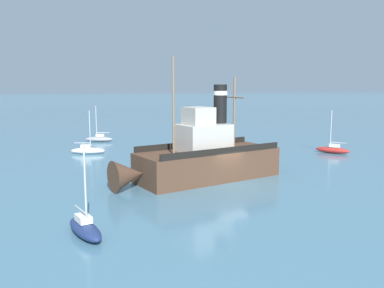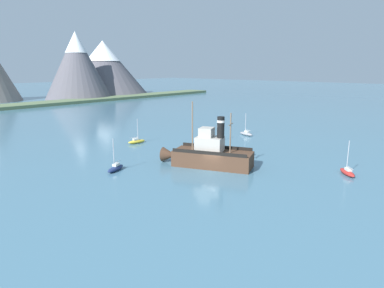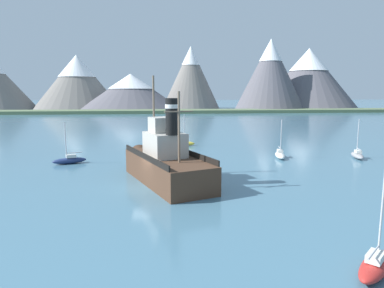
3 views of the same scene
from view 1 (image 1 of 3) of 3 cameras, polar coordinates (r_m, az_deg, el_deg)
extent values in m
plane|color=#477289|center=(32.72, 5.45, -5.48)|extent=(600.00, 600.00, 0.00)
cube|color=#4C3323|center=(33.85, 2.27, -2.89)|extent=(8.44, 12.78, 2.40)
cone|color=#4C3323|center=(30.37, -8.94, -4.32)|extent=(3.06, 3.09, 2.35)
cube|color=#B2ADA3|center=(33.19, 1.59, 0.91)|extent=(4.24, 4.81, 2.20)
cube|color=#B2ADA3|center=(32.73, 0.88, 3.97)|extent=(2.77, 2.66, 1.40)
cylinder|color=black|center=(33.94, 3.98, 5.64)|extent=(1.10, 1.10, 3.20)
cylinder|color=silver|center=(33.91, 4.00, 7.15)|extent=(1.16, 1.16, 0.35)
cylinder|color=#75604C|center=(31.45, -2.62, 5.33)|extent=(0.20, 0.20, 7.50)
cylinder|color=#75604C|center=(34.91, 5.94, 4.37)|extent=(0.20, 0.20, 6.00)
cylinder|color=#75604C|center=(34.84, 5.98, 6.54)|extent=(2.47, 1.05, 0.12)
cube|color=black|center=(31.89, 4.52, -0.97)|extent=(4.23, 10.67, 0.50)
cube|color=black|center=(35.36, 0.27, -0.01)|extent=(4.23, 10.67, 0.50)
ellipsoid|color=navy|center=(22.33, -14.78, -11.49)|extent=(3.94, 2.43, 0.70)
cube|color=silver|center=(22.34, -15.00, -10.06)|extent=(1.26, 1.00, 0.36)
cylinder|color=#B7B7BC|center=(21.35, -14.77, -5.55)|extent=(0.10, 0.10, 4.20)
cylinder|color=#B7B7BC|center=(22.59, -15.36, -8.88)|extent=(1.70, 0.74, 0.08)
ellipsoid|color=#B22823|center=(49.05, 19.13, -0.81)|extent=(3.52, 3.40, 0.70)
cube|color=silver|center=(48.92, 19.38, -0.22)|extent=(1.24, 1.22, 0.36)
cylinder|color=#B7B7BC|center=(48.82, 18.93, 2.06)|extent=(0.10, 0.10, 4.20)
cylinder|color=#B7B7BC|center=(48.77, 19.85, 0.17)|extent=(1.37, 1.29, 0.08)
ellipsoid|color=gray|center=(56.91, -12.93, 0.67)|extent=(2.06, 3.96, 0.70)
cube|color=silver|center=(56.79, -12.75, 1.20)|extent=(0.91, 1.23, 0.36)
cylinder|color=#B7B7BC|center=(56.72, -13.30, 3.12)|extent=(0.10, 0.10, 4.20)
cylinder|color=#B7B7BC|center=(56.63, -12.37, 1.57)|extent=(0.55, 1.76, 0.08)
ellipsoid|color=white|center=(47.36, -14.40, -0.93)|extent=(1.82, 3.94, 0.70)
cube|color=silver|center=(47.32, -14.66, -0.29)|extent=(0.84, 1.20, 0.36)
cylinder|color=#B7B7BC|center=(46.96, -14.15, 2.02)|extent=(0.10, 0.10, 4.20)
cylinder|color=#B7B7BC|center=(47.37, -15.14, 0.15)|extent=(0.43, 1.78, 0.08)
camera|label=2|loc=(40.50, 91.26, 10.15)|focal=32.00mm
camera|label=3|loc=(50.21, 39.64, 7.16)|focal=32.00mm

